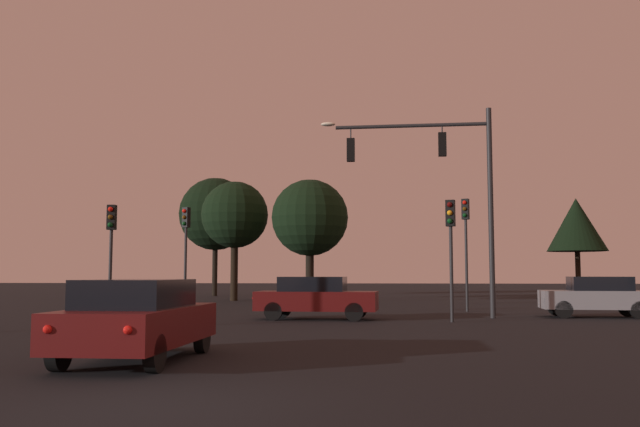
% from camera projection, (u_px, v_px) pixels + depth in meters
% --- Properties ---
extents(ground_plane, '(168.00, 168.00, 0.00)m').
position_uv_depth(ground_plane, '(326.00, 308.00, 32.65)').
color(ground_plane, black).
rests_on(ground_plane, ground).
extents(traffic_signal_mast_arm, '(6.48, 0.50, 7.85)m').
position_uv_depth(traffic_signal_mast_arm, '(443.00, 175.00, 25.68)').
color(traffic_signal_mast_arm, '#232326').
rests_on(traffic_signal_mast_arm, ground).
extents(traffic_light_corner_left, '(0.37, 0.39, 4.89)m').
position_uv_depth(traffic_light_corner_left, '(466.00, 232.00, 29.65)').
color(traffic_light_corner_left, '#232326').
rests_on(traffic_light_corner_left, ground).
extents(traffic_light_corner_right, '(0.37, 0.39, 4.58)m').
position_uv_depth(traffic_light_corner_right, '(186.00, 238.00, 30.27)').
color(traffic_light_corner_right, '#232326').
rests_on(traffic_light_corner_right, ground).
extents(traffic_light_median, '(0.31, 0.35, 4.11)m').
position_uv_depth(traffic_light_median, '(111.00, 238.00, 24.50)').
color(traffic_light_median, '#232326').
rests_on(traffic_light_median, ground).
extents(traffic_light_far_side, '(0.35, 0.38, 4.14)m').
position_uv_depth(traffic_light_far_side, '(451.00, 235.00, 23.15)').
color(traffic_light_far_side, '#232326').
rests_on(traffic_light_far_side, ground).
extents(car_nearside_lane, '(1.86, 4.44, 1.52)m').
position_uv_depth(car_nearside_lane, '(138.00, 318.00, 12.71)').
color(car_nearside_lane, '#4C0F0F').
rests_on(car_nearside_lane, ground).
extents(car_crossing_left, '(4.46, 1.99, 1.52)m').
position_uv_depth(car_crossing_left, '(316.00, 297.00, 24.41)').
color(car_crossing_left, '#4C0F0F').
rests_on(car_crossing_left, ground).
extents(car_crossing_right, '(4.13, 2.05, 1.52)m').
position_uv_depth(car_crossing_right, '(597.00, 296.00, 25.53)').
color(car_crossing_right, gray).
rests_on(car_crossing_right, ground).
extents(tree_behind_sign, '(4.42, 4.42, 7.07)m').
position_uv_depth(tree_behind_sign, '(310.00, 218.00, 39.28)').
color(tree_behind_sign, black).
rests_on(tree_behind_sign, ground).
extents(tree_left_far, '(4.07, 4.07, 7.25)m').
position_uv_depth(tree_left_far, '(235.00, 215.00, 41.50)').
color(tree_left_far, black).
rests_on(tree_left_far, ground).
extents(tree_center_horizon, '(4.13, 4.13, 6.96)m').
position_uv_depth(tree_center_horizon, '(577.00, 225.00, 47.94)').
color(tree_center_horizon, black).
rests_on(tree_center_horizon, ground).
extents(tree_right_cluster, '(5.37, 5.37, 8.73)m').
position_uv_depth(tree_right_cluster, '(216.00, 214.00, 50.47)').
color(tree_right_cluster, black).
rests_on(tree_right_cluster, ground).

